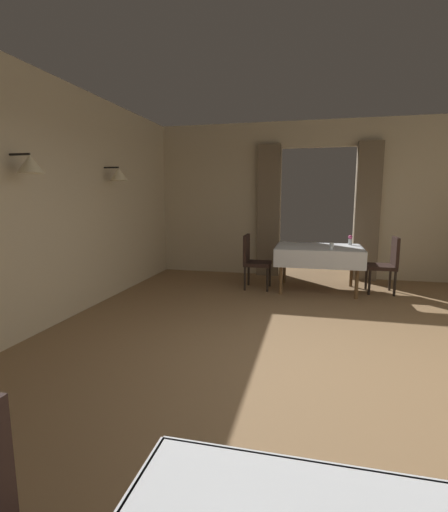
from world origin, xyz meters
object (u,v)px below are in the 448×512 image
flower_vase_mid (350,240)px  glass_mid_b (332,246)px  chair_mid_right (387,262)px  chair_mid_left (253,259)px  dining_table_mid (318,252)px

flower_vase_mid → glass_mid_b: flower_vase_mid is taller
chair_mid_right → chair_mid_left: bearing=-175.3°
dining_table_mid → chair_mid_right: size_ratio=1.51×
flower_vase_mid → chair_mid_left: bearing=-164.9°
dining_table_mid → chair_mid_left: size_ratio=1.51×
chair_mid_left → glass_mid_b: bearing=-11.0°
chair_mid_left → dining_table_mid: bearing=5.8°
chair_mid_left → flower_vase_mid: bearing=15.1°
chair_mid_right → chair_mid_left: (-2.17, -0.18, 0.00)m
flower_vase_mid → glass_mid_b: (-0.34, -0.68, -0.04)m
dining_table_mid → chair_mid_left: (-1.09, -0.11, -0.14)m
dining_table_mid → chair_mid_right: (1.09, 0.07, -0.14)m
chair_mid_right → glass_mid_b: chair_mid_right is taller
chair_mid_right → dining_table_mid: bearing=-176.3°
dining_table_mid → flower_vase_mid: 0.65m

